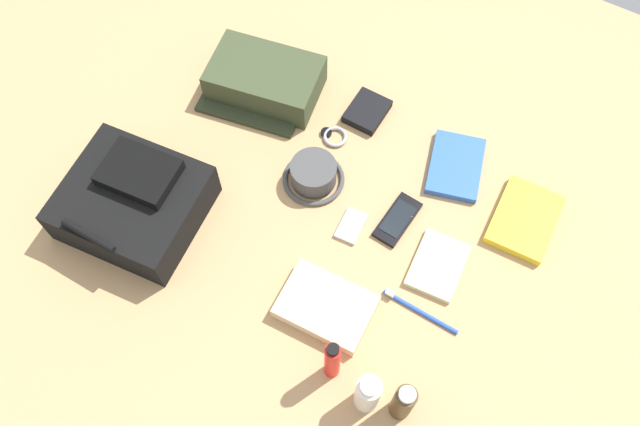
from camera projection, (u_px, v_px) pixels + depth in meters
ground_plane at (320, 223)px, 1.57m from camera, size 2.64×2.02×0.02m
backpack at (134, 201)px, 1.51m from camera, size 0.33×0.31×0.14m
toiletry_pouch at (265, 80)px, 1.69m from camera, size 0.31×0.26×0.09m
bucket_hat at (314, 174)px, 1.58m from camera, size 0.15×0.15×0.06m
cologne_bottle at (403, 402)px, 1.29m from camera, size 0.04×0.04×0.15m
toothpaste_tube at (368, 393)px, 1.31m from camera, size 0.05×0.05×0.14m
sunscreen_spray at (332, 360)px, 1.32m from camera, size 0.03×0.03×0.17m
paperback_novel at (525, 219)px, 1.54m from camera, size 0.15×0.19×0.02m
travel_guidebook at (456, 166)px, 1.61m from camera, size 0.17×0.21×0.02m
cell_phone at (398, 220)px, 1.55m from camera, size 0.07×0.14×0.01m
media_player at (351, 226)px, 1.54m from camera, size 0.06×0.09×0.01m
wristwatch at (334, 136)px, 1.65m from camera, size 0.07×0.06×0.01m
toothbrush at (416, 309)px, 1.45m from camera, size 0.18×0.02×0.02m
wallet at (367, 111)px, 1.68m from camera, size 0.09×0.11×0.02m
notepad at (438, 265)px, 1.49m from camera, size 0.12×0.16×0.02m
folded_towel at (326, 306)px, 1.44m from camera, size 0.21×0.15×0.04m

